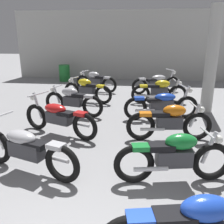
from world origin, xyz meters
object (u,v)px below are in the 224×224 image
at_px(motorcycle_left_row_5, 96,81).
at_px(motorcycle_right_row_4, 159,91).
at_px(support_pillar, 211,61).
at_px(motorcycle_left_row_3, 73,100).
at_px(motorcycle_left_row_2, 59,117).
at_px(motorcycle_right_row_5, 156,83).
at_px(motorcycle_right_row_3, 162,104).
at_px(motorcycle_right_row_1, 175,156).
at_px(motorcycle_left_row_1, 26,148).
at_px(motorcycle_right_row_2, 170,121).
at_px(motorcycle_left_row_4, 87,90).
at_px(oil_drum, 64,73).

distance_m(motorcycle_left_row_5, motorcycle_right_row_4, 3.10).
relative_size(support_pillar, motorcycle_left_row_3, 1.65).
relative_size(motorcycle_left_row_2, motorcycle_right_row_4, 1.04).
relative_size(support_pillar, motorcycle_right_row_5, 1.58).
relative_size(motorcycle_left_row_3, motorcycle_right_row_3, 0.90).
bearing_deg(motorcycle_right_row_4, motorcycle_right_row_3, -90.99).
bearing_deg(motorcycle_left_row_3, motorcycle_right_row_1, -51.16).
bearing_deg(motorcycle_right_row_3, motorcycle_right_row_4, 89.01).
relative_size(motorcycle_right_row_1, motorcycle_right_row_5, 0.97).
distance_m(motorcycle_right_row_1, motorcycle_right_row_5, 6.58).
relative_size(motorcycle_left_row_1, motorcycle_left_row_5, 1.10).
relative_size(motorcycle_left_row_3, motorcycle_right_row_1, 0.99).
bearing_deg(support_pillar, motorcycle_left_row_3, -167.92).
bearing_deg(motorcycle_right_row_2, support_pillar, 60.38).
bearing_deg(motorcycle_left_row_4, motorcycle_left_row_1, -89.76).
bearing_deg(motorcycle_left_row_1, motorcycle_right_row_4, 62.52).
distance_m(support_pillar, motorcycle_right_row_3, 2.08).
bearing_deg(motorcycle_left_row_3, motorcycle_left_row_2, -86.67).
relative_size(motorcycle_left_row_4, motorcycle_right_row_4, 0.97).
bearing_deg(motorcycle_right_row_1, motorcycle_left_row_1, -179.60).
xyz_separation_m(motorcycle_right_row_2, motorcycle_right_row_5, (-0.08, 4.87, -0.01)).
relative_size(motorcycle_left_row_2, motorcycle_right_row_1, 1.05).
distance_m(motorcycle_left_row_5, motorcycle_right_row_1, 7.08).
height_order(motorcycle_right_row_2, motorcycle_right_row_5, motorcycle_right_row_5).
bearing_deg(support_pillar, motorcycle_right_row_5, 120.92).
xyz_separation_m(motorcycle_right_row_4, oil_drum, (-4.72, 3.96, -0.03)).
relative_size(motorcycle_left_row_1, motorcycle_right_row_2, 1.06).
bearing_deg(motorcycle_left_row_2, motorcycle_left_row_1, -89.59).
distance_m(motorcycle_left_row_1, motorcycle_right_row_5, 7.07).
bearing_deg(motorcycle_left_row_2, motorcycle_right_row_4, 51.12).
xyz_separation_m(motorcycle_right_row_3, motorcycle_right_row_5, (0.00, 3.37, 0.00)).
xyz_separation_m(motorcycle_left_row_2, motorcycle_right_row_1, (2.54, -1.72, 0.01)).
height_order(motorcycle_right_row_1, oil_drum, motorcycle_right_row_1).
relative_size(motorcycle_left_row_4, motorcycle_right_row_5, 0.94).
relative_size(motorcycle_right_row_4, oil_drum, 2.32).
relative_size(motorcycle_left_row_3, motorcycle_left_row_4, 1.01).
height_order(motorcycle_left_row_5, motorcycle_right_row_2, same).
bearing_deg(motorcycle_left_row_1, motorcycle_right_row_5, 68.96).
xyz_separation_m(motorcycle_left_row_4, motorcycle_left_row_5, (-0.02, 1.78, 0.00)).
relative_size(motorcycle_left_row_1, motorcycle_right_row_3, 0.98).
relative_size(motorcycle_right_row_2, motorcycle_right_row_5, 0.97).
relative_size(motorcycle_left_row_3, motorcycle_right_row_5, 0.96).
xyz_separation_m(motorcycle_right_row_4, motorcycle_right_row_5, (-0.03, 1.66, -0.01)).
xyz_separation_m(motorcycle_left_row_3, motorcycle_right_row_3, (2.64, -0.05, -0.01)).
xyz_separation_m(motorcycle_right_row_1, motorcycle_right_row_4, (0.04, 4.92, 0.00)).
bearing_deg(motorcycle_right_row_3, motorcycle_left_row_5, 127.31).
height_order(support_pillar, motorcycle_right_row_5, support_pillar).
height_order(motorcycle_left_row_4, motorcycle_right_row_1, same).
distance_m(motorcycle_left_row_1, motorcycle_left_row_2, 1.74).
relative_size(motorcycle_right_row_2, motorcycle_right_row_3, 0.92).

